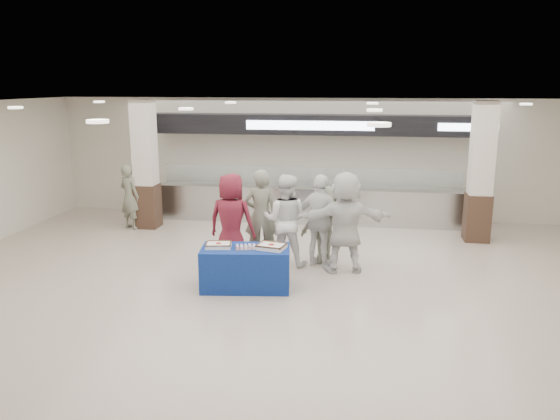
% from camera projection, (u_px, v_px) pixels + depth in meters
% --- Properties ---
extents(ground, '(14.00, 14.00, 0.00)m').
position_uv_depth(ground, '(278.00, 299.00, 9.27)').
color(ground, beige).
rests_on(ground, ground).
extents(serving_line, '(8.70, 0.85, 2.80)m').
position_uv_depth(serving_line, '(310.00, 178.00, 14.21)').
color(serving_line, '#B6BABE').
rests_on(serving_line, ground).
extents(column_left, '(0.55, 0.55, 3.20)m').
position_uv_depth(column_left, '(146.00, 167.00, 13.57)').
color(column_left, '#332117').
rests_on(column_left, ground).
extents(column_right, '(0.55, 0.55, 3.20)m').
position_uv_depth(column_right, '(481.00, 176.00, 12.38)').
color(column_right, '#332117').
rests_on(column_right, ground).
extents(display_table, '(1.63, 0.97, 0.75)m').
position_uv_depth(display_table, '(246.00, 268.00, 9.67)').
color(display_table, navy).
rests_on(display_table, ground).
extents(sheet_cake_left, '(0.50, 0.42, 0.09)m').
position_uv_depth(sheet_cake_left, '(219.00, 245.00, 9.61)').
color(sheet_cake_left, white).
rests_on(sheet_cake_left, display_table).
extents(sheet_cake_right, '(0.53, 0.45, 0.10)m').
position_uv_depth(sheet_cake_right, '(271.00, 246.00, 9.52)').
color(sheet_cake_right, white).
rests_on(sheet_cake_right, display_table).
extents(cupcake_tray, '(0.43, 0.37, 0.06)m').
position_uv_depth(cupcake_tray, '(246.00, 247.00, 9.54)').
color(cupcake_tray, '#A1A1A5').
rests_on(cupcake_tray, display_table).
extents(civilian_maroon, '(0.99, 0.70, 1.89)m').
position_uv_depth(civilian_maroon, '(232.00, 221.00, 10.66)').
color(civilian_maroon, maroon).
rests_on(civilian_maroon, ground).
extents(soldier_a, '(0.75, 0.55, 1.90)m').
position_uv_depth(soldier_a, '(261.00, 215.00, 11.09)').
color(soldier_a, slate).
rests_on(soldier_a, ground).
extents(chef_tall, '(0.93, 0.74, 1.84)m').
position_uv_depth(chef_tall, '(285.00, 220.00, 10.82)').
color(chef_tall, white).
rests_on(chef_tall, ground).
extents(chef_short, '(1.17, 0.83, 1.85)m').
position_uv_depth(chef_short, '(321.00, 221.00, 10.77)').
color(chef_short, white).
rests_on(chef_short, ground).
extents(soldier_b, '(1.11, 0.75, 1.58)m').
position_uv_depth(soldier_b, '(325.00, 225.00, 10.96)').
color(soldier_b, slate).
rests_on(soldier_b, ground).
extents(civilian_white, '(1.91, 0.96, 1.98)m').
position_uv_depth(civilian_white, '(345.00, 222.00, 10.41)').
color(civilian_white, white).
rests_on(civilian_white, ground).
extents(soldier_bg, '(0.70, 0.61, 1.63)m').
position_uv_depth(soldier_bg, '(130.00, 197.00, 13.59)').
color(soldier_bg, slate).
rests_on(soldier_bg, ground).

